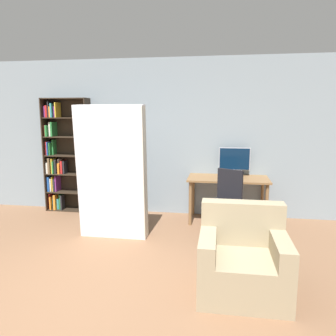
{
  "coord_description": "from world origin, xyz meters",
  "views": [
    {
      "loc": [
        1.21,
        -2.48,
        1.75
      ],
      "look_at": [
        0.54,
        1.73,
        1.05
      ],
      "focal_mm": 35.0,
      "sensor_mm": 36.0,
      "label": 1
    }
  ],
  "objects_px": {
    "office_chair": "(224,210)",
    "bookshelf": "(64,157)",
    "monitor": "(234,161)",
    "armchair": "(243,260)",
    "mattress_near": "(112,173)"
  },
  "relations": [
    {
      "from": "office_chair",
      "to": "bookshelf",
      "type": "xyz_separation_m",
      "value": [
        -2.89,
        0.93,
        0.58
      ]
    },
    {
      "from": "monitor",
      "to": "armchair",
      "type": "relative_size",
      "value": 0.6
    },
    {
      "from": "monitor",
      "to": "mattress_near",
      "type": "relative_size",
      "value": 0.27
    },
    {
      "from": "mattress_near",
      "to": "armchair",
      "type": "height_order",
      "value": "mattress_near"
    },
    {
      "from": "monitor",
      "to": "bookshelf",
      "type": "relative_size",
      "value": 0.25
    },
    {
      "from": "office_chair",
      "to": "mattress_near",
      "type": "bearing_deg",
      "value": -170.15
    },
    {
      "from": "mattress_near",
      "to": "monitor",
      "type": "bearing_deg",
      "value": 34.09
    },
    {
      "from": "monitor",
      "to": "office_chair",
      "type": "height_order",
      "value": "monitor"
    },
    {
      "from": "office_chair",
      "to": "mattress_near",
      "type": "height_order",
      "value": "mattress_near"
    },
    {
      "from": "armchair",
      "to": "bookshelf",
      "type": "bearing_deg",
      "value": 142.14
    },
    {
      "from": "office_chair",
      "to": "mattress_near",
      "type": "distance_m",
      "value": 1.68
    },
    {
      "from": "monitor",
      "to": "office_chair",
      "type": "relative_size",
      "value": 0.53
    },
    {
      "from": "office_chair",
      "to": "armchair",
      "type": "bearing_deg",
      "value": -83.32
    },
    {
      "from": "mattress_near",
      "to": "armchair",
      "type": "bearing_deg",
      "value": -34.14
    },
    {
      "from": "bookshelf",
      "to": "office_chair",
      "type": "bearing_deg",
      "value": -17.85
    }
  ]
}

